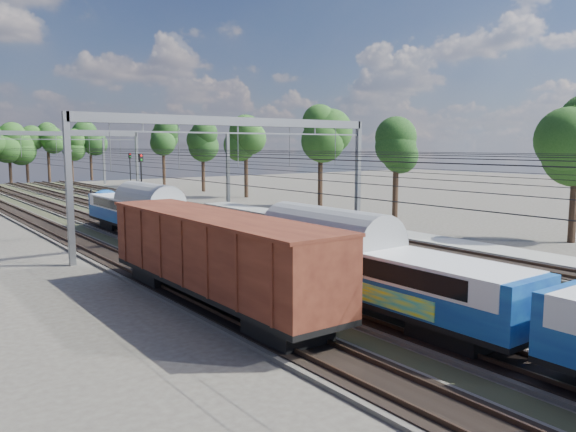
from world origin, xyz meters
TOP-DOWN VIEW (x-y plane):
  - track_bed at (-0.00, 45.00)m, footprint 21.00×130.00m
  - platform at (12.00, 20.00)m, footprint 3.00×70.00m
  - catenary at (0.33, 52.69)m, footprint 25.65×130.00m
  - tree_belt at (7.73, 93.91)m, footprint 39.04×101.17m
  - emu_train at (-4.50, 14.55)m, footprint 2.87×60.66m
  - freight_boxcar at (-9.00, 17.36)m, footprint 3.18×15.34m
  - worker at (1.03, 66.73)m, footprint 0.44×0.63m
  - signal_near at (-0.63, 46.16)m, footprint 0.43×0.39m
  - signal_far at (8.17, 72.12)m, footprint 0.42×0.38m

SIDE VIEW (x-z plane):
  - track_bed at x=0.00m, z-range -0.07..0.27m
  - platform at x=12.00m, z-range 0.00..0.30m
  - worker at x=1.03m, z-range 0.00..1.65m
  - freight_boxcar at x=-9.00m, z-range 0.43..4.39m
  - emu_train at x=-4.50m, z-range 0.37..4.56m
  - signal_far at x=8.17m, z-range 0.80..6.84m
  - signal_near at x=-0.63m, z-range 0.84..7.13m
  - catenary at x=0.33m, z-range 1.90..10.90m
  - tree_belt at x=7.73m, z-range 1.96..13.79m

